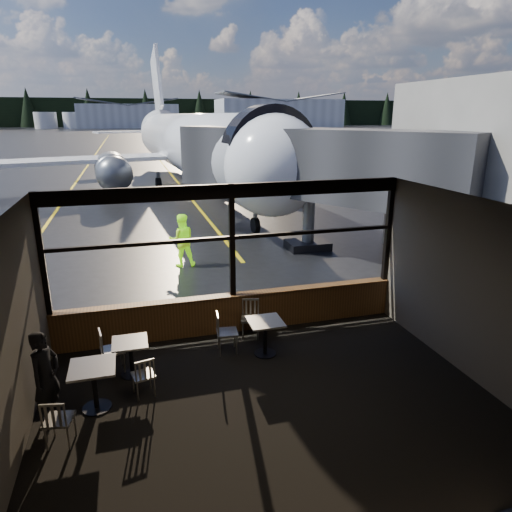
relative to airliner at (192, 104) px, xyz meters
name	(u,v)px	position (x,y,z in m)	size (l,w,h in m)	color
ground_plane	(133,134)	(-2.27, 98.59, -5.64)	(520.00, 520.00, 0.00)	black
carpet_floor	(271,403)	(-2.27, -24.41, -5.63)	(8.00, 6.00, 0.01)	black
ceiling	(273,211)	(-2.27, -24.41, -2.14)	(8.00, 6.00, 0.04)	#38332D
wall_left	(8,345)	(-6.27, -24.41, -3.89)	(0.04, 6.00, 3.50)	#514A40
wall_right	(473,290)	(1.73, -24.41, -3.89)	(0.04, 6.00, 3.50)	#514A40
wall_back	(357,427)	(-2.27, -27.41, -3.89)	(8.00, 0.04, 3.50)	#514A40
window_sill	(233,313)	(-2.27, -21.41, -5.19)	(8.00, 0.28, 0.90)	brown
window_header	(231,191)	(-2.27, -21.41, -2.29)	(8.00, 0.18, 0.30)	black
mullion_left	(41,256)	(-6.22, -21.41, -3.44)	(0.12, 0.12, 2.60)	black
mullion_centre	(232,242)	(-2.27, -21.41, -3.44)	(0.12, 0.12, 2.60)	black
mullion_right	(388,230)	(1.68, -21.41, -3.44)	(0.12, 0.12, 2.60)	black
window_transom	(232,238)	(-2.27, -21.41, -3.34)	(8.00, 0.10, 0.08)	black
airliner	(192,104)	(0.00, 0.00, 0.00)	(30.74, 36.89, 11.27)	white
jet_bridge	(297,187)	(1.33, -15.91, -3.13)	(9.39, 11.47, 5.01)	#2A292C
cafe_table_near	(265,338)	(-1.86, -22.68, -5.24)	(0.71, 0.71, 0.79)	gray
cafe_table_mid	(131,358)	(-4.63, -22.77, -5.27)	(0.67, 0.67, 0.74)	gray
cafe_table_left	(95,388)	(-5.25, -23.71, -5.22)	(0.76, 0.76, 0.84)	#A29C95
chair_near_w	(227,333)	(-2.62, -22.36, -5.18)	(0.50, 0.50, 0.92)	beige
chair_near_n	(250,319)	(-1.96, -21.81, -5.20)	(0.48, 0.48, 0.88)	#A9A498
chair_mid_s	(143,375)	(-4.43, -23.51, -5.23)	(0.44, 0.44, 0.80)	beige
chair_mid_w	(113,350)	(-4.97, -22.52, -5.17)	(0.51, 0.51, 0.93)	beige
chair_left_s	(59,420)	(-5.73, -24.50, -5.21)	(0.47, 0.47, 0.85)	#ACA79B
passenger	(46,377)	(-5.97, -23.80, -4.83)	(0.59, 0.38, 1.61)	black
ground_crew	(182,240)	(-2.83, -16.11, -4.74)	(0.87, 0.68, 1.79)	#BFF219
cone_nose	(182,234)	(-2.47, -12.86, -5.36)	(0.40, 0.40, 0.56)	#F13E07
cone_wing	(103,193)	(-5.99, -1.08, -5.41)	(0.32, 0.32, 0.45)	#DA5A06
hangar_mid	(128,115)	(-2.27, 163.59, -0.64)	(38.00, 15.00, 10.00)	silver
hangar_right	(279,112)	(57.73, 156.59, 0.36)	(50.00, 20.00, 12.00)	silver
fuel_tank_a	(46,120)	(-32.27, 160.59, -2.64)	(8.00, 8.00, 6.00)	silver
fuel_tank_b	(74,120)	(-22.27, 160.59, -2.64)	(8.00, 8.00, 6.00)	silver
fuel_tank_c	(102,120)	(-12.27, 160.59, -2.64)	(8.00, 8.00, 6.00)	silver
treeline	(128,112)	(-2.27, 188.59, 0.36)	(360.00, 3.00, 12.00)	black
cone_extra	(184,239)	(-2.46, -13.42, -5.41)	(0.32, 0.32, 0.45)	#F53307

